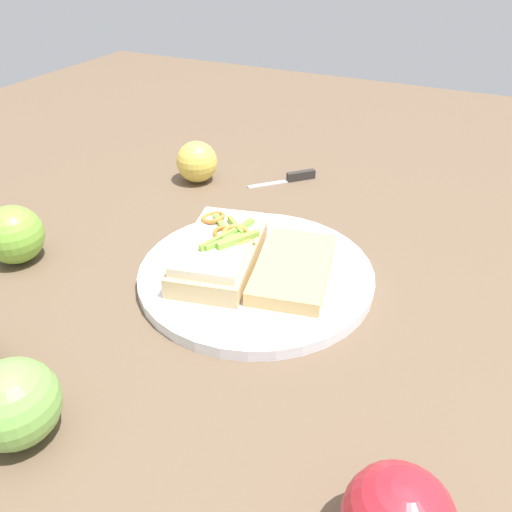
# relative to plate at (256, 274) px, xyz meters

# --- Properties ---
(ground_plane) EXTENTS (2.00, 2.00, 0.00)m
(ground_plane) POSITION_rel_plate_xyz_m (0.00, 0.00, -0.01)
(ground_plane) COLOR brown
(ground_plane) RESTS_ON ground
(plate) EXTENTS (0.29, 0.29, 0.01)m
(plate) POSITION_rel_plate_xyz_m (0.00, 0.00, 0.00)
(plate) COLOR white
(plate) RESTS_ON ground_plane
(sandwich) EXTENTS (0.18, 0.12, 0.05)m
(sandwich) POSITION_rel_plate_xyz_m (0.01, -0.05, 0.03)
(sandwich) COLOR tan
(sandwich) RESTS_ON plate
(bread_slice_side) EXTENTS (0.17, 0.12, 0.02)m
(bread_slice_side) POSITION_rel_plate_xyz_m (-0.01, 0.05, 0.02)
(bread_slice_side) COLOR tan
(bread_slice_side) RESTS_ON plate
(apple_1) EXTENTS (0.10, 0.10, 0.07)m
(apple_1) POSITION_rel_plate_xyz_m (-0.22, -0.22, 0.03)
(apple_1) COLOR #DDC24D
(apple_1) RESTS_ON ground_plane
(apple_2) EXTENTS (0.09, 0.09, 0.08)m
(apple_2) POSITION_rel_plate_xyz_m (0.30, -0.08, 0.03)
(apple_2) COLOR #77B34F
(apple_2) RESTS_ON ground_plane
(apple_3) EXTENTS (0.11, 0.11, 0.08)m
(apple_3) POSITION_rel_plate_xyz_m (0.10, -0.30, 0.03)
(apple_3) COLOR #79B43B
(apple_3) RESTS_ON ground_plane
(knife) EXTENTS (0.10, 0.09, 0.02)m
(knife) POSITION_rel_plate_xyz_m (-0.29, -0.07, -0.00)
(knife) COLOR silver
(knife) RESTS_ON ground_plane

